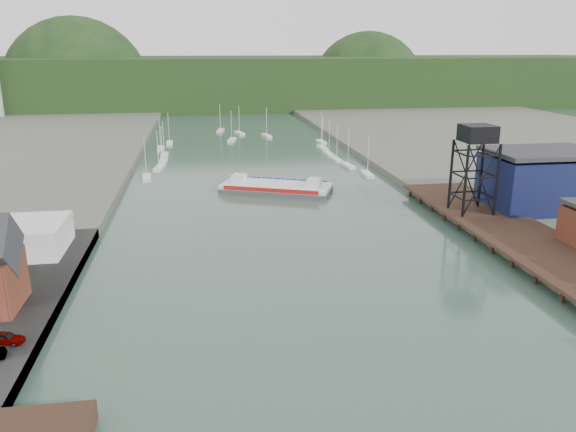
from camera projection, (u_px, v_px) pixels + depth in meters
name	position (u px, v px, depth m)	size (l,w,h in m)	color
east_pier	(518.00, 234.00, 92.24)	(14.00, 70.00, 2.45)	black
white_shed	(3.00, 238.00, 84.39)	(18.00, 12.00, 4.50)	silver
lift_tower	(477.00, 139.00, 100.27)	(6.50, 6.50, 16.00)	black
blue_shed	(542.00, 180.00, 106.87)	(20.50, 14.50, 11.30)	black
marina_sailboats	(246.00, 151.00, 175.62)	(57.71, 92.65, 0.90)	silver
distant_hills	(215.00, 85.00, 326.19)	(500.00, 120.00, 80.00)	black
chain_ferry	(276.00, 187.00, 126.73)	(26.28, 18.55, 3.51)	#474649
car_west_a	(6.00, 338.00, 58.63)	(1.52, 3.79, 1.29)	#999999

